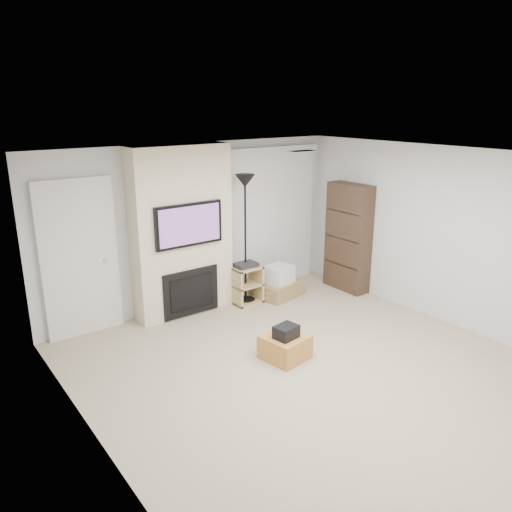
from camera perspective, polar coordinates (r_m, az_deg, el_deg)
floor at (r=6.09m, az=6.94°, el=-13.13°), size 5.00×5.50×0.00m
ceiling at (r=5.29m, az=7.93°, el=10.95°), size 5.00×5.50×0.00m
wall_back at (r=7.69m, az=-6.92°, el=3.45°), size 5.00×0.00×2.50m
wall_left at (r=4.33m, az=-17.50°, el=-8.36°), size 0.00×5.50×2.50m
wall_right at (r=7.46m, az=21.41°, el=1.94°), size 0.00×5.50×2.50m
hvac_vent at (r=6.14m, az=5.34°, el=11.86°), size 0.35×0.18×0.01m
ottoman at (r=6.31m, az=3.33°, el=-10.33°), size 0.57×0.57×0.30m
black_bag at (r=6.16m, az=3.47°, el=-8.64°), size 0.31×0.26×0.16m
fireplace_wall at (r=7.35m, az=-8.46°, el=2.63°), size 1.50×0.47×2.50m
entry_door at (r=7.03m, az=-19.51°, el=-0.41°), size 1.02×0.11×2.14m
vertical_blinds at (r=8.41m, az=1.56°, el=4.91°), size 1.98×0.10×2.37m
floor_lamp at (r=7.59m, az=-1.25°, el=6.08°), size 0.30×0.30×2.03m
av_stand at (r=7.88m, az=-1.16°, el=-2.97°), size 0.45×0.38×0.66m
box_stack at (r=8.21m, az=2.61°, el=-3.25°), size 0.86×0.72×0.51m
bookshelf at (r=8.45m, az=10.49°, el=2.09°), size 0.30×0.80×1.80m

